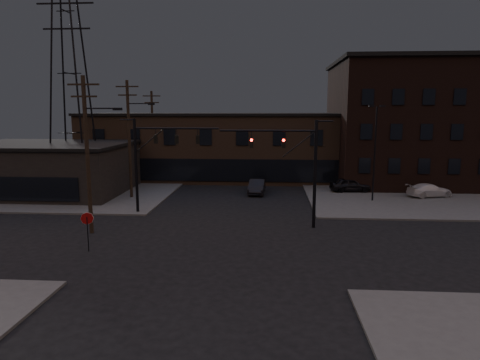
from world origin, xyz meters
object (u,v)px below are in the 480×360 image
stop_sign (87,222)px  parked_car_lot_a (350,185)px  traffic_signal_near (300,162)px  car_crossing (257,186)px  traffic_signal_far (151,155)px  parked_car_lot_b (429,190)px

stop_sign → parked_car_lot_a: size_ratio=0.58×
traffic_signal_near → parked_car_lot_a: (6.36, 14.00, -4.05)m
car_crossing → traffic_signal_near: bearing=-72.0°
stop_sign → car_crossing: bearing=63.1°
traffic_signal_near → traffic_signal_far: size_ratio=1.00×
traffic_signal_far → car_crossing: bearing=47.7°
traffic_signal_far → parked_car_lot_b: size_ratio=1.78×
traffic_signal_far → parked_car_lot_b: bearing=17.7°
traffic_signal_near → stop_sign: 15.17m
parked_car_lot_b → car_crossing: 17.26m
stop_sign → parked_car_lot_b: (27.07, 18.23, -1.04)m
traffic_signal_near → traffic_signal_far: (-12.07, 3.50, 0.08)m
traffic_signal_far → parked_car_lot_a: size_ratio=1.86×
traffic_signal_near → traffic_signal_far: same height
traffic_signal_far → parked_car_lot_a: 21.61m
parked_car_lot_a → parked_car_lot_b: bearing=-113.5°
parked_car_lot_b → traffic_signal_near: bearing=114.0°
parked_car_lot_a → parked_car_lot_b: 7.69m
traffic_signal_near → parked_car_lot_a: size_ratio=1.86×
traffic_signal_far → parked_car_lot_b: 27.40m
traffic_signal_near → parked_car_lot_a: 15.90m
stop_sign → car_crossing: (9.85, 19.42, -1.10)m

